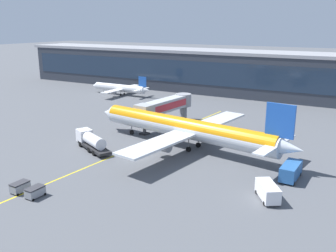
{
  "coord_description": "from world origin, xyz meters",
  "views": [
    {
      "loc": [
        36.11,
        -52.58,
        23.59
      ],
      "look_at": [
        2.42,
        7.19,
        4.5
      ],
      "focal_mm": 39.48,
      "sensor_mm": 36.0,
      "label": 1
    }
  ],
  "objects_px": {
    "crew_van": "(268,191)",
    "baggage_cart_1": "(35,192)",
    "fuel_tanker": "(91,141)",
    "main_airliner": "(185,128)",
    "commuter_jet_far": "(120,88)",
    "baggage_cart_0": "(20,187)",
    "lavatory_truck": "(291,170)"
  },
  "relations": [
    {
      "from": "fuel_tanker",
      "to": "main_airliner",
      "type": "bearing_deg",
      "value": 32.69
    },
    {
      "from": "lavatory_truck",
      "to": "crew_van",
      "type": "bearing_deg",
      "value": -97.9
    },
    {
      "from": "baggage_cart_1",
      "to": "baggage_cart_0",
      "type": "bearing_deg",
      "value": 178.81
    },
    {
      "from": "commuter_jet_far",
      "to": "baggage_cart_1",
      "type": "bearing_deg",
      "value": -62.27
    },
    {
      "from": "main_airliner",
      "to": "lavatory_truck",
      "type": "distance_m",
      "value": 22.18
    },
    {
      "from": "commuter_jet_far",
      "to": "lavatory_truck",
      "type": "bearing_deg",
      "value": -33.87
    },
    {
      "from": "baggage_cart_0",
      "to": "lavatory_truck",
      "type": "bearing_deg",
      "value": 36.01
    },
    {
      "from": "baggage_cart_0",
      "to": "main_airliner",
      "type": "bearing_deg",
      "value": 68.21
    },
    {
      "from": "main_airliner",
      "to": "baggage_cart_1",
      "type": "height_order",
      "value": "main_airliner"
    },
    {
      "from": "lavatory_truck",
      "to": "baggage_cart_0",
      "type": "distance_m",
      "value": 40.99
    },
    {
      "from": "crew_van",
      "to": "commuter_jet_far",
      "type": "bearing_deg",
      "value": 140.56
    },
    {
      "from": "lavatory_truck",
      "to": "baggage_cart_0",
      "type": "height_order",
      "value": "lavatory_truck"
    },
    {
      "from": "fuel_tanker",
      "to": "baggage_cart_0",
      "type": "distance_m",
      "value": 20.01
    },
    {
      "from": "fuel_tanker",
      "to": "commuter_jet_far",
      "type": "height_order",
      "value": "commuter_jet_far"
    },
    {
      "from": "lavatory_truck",
      "to": "commuter_jet_far",
      "type": "relative_size",
      "value": 0.24
    },
    {
      "from": "crew_van",
      "to": "baggage_cart_1",
      "type": "xyz_separation_m",
      "value": [
        -28.71,
        -15.21,
        -0.53
      ]
    },
    {
      "from": "commuter_jet_far",
      "to": "main_airliner",
      "type": "bearing_deg",
      "value": -41.06
    },
    {
      "from": "fuel_tanker",
      "to": "crew_van",
      "type": "xyz_separation_m",
      "value": [
        35.44,
        -4.53,
        -0.43
      ]
    },
    {
      "from": "fuel_tanker",
      "to": "commuter_jet_far",
      "type": "xyz_separation_m",
      "value": [
        -29.22,
        48.65,
        0.68
      ]
    },
    {
      "from": "baggage_cart_0",
      "to": "baggage_cart_1",
      "type": "xyz_separation_m",
      "value": [
        3.2,
        -0.07,
        0.0
      ]
    },
    {
      "from": "baggage_cart_0",
      "to": "baggage_cart_1",
      "type": "relative_size",
      "value": 1.0
    },
    {
      "from": "fuel_tanker",
      "to": "commuter_jet_far",
      "type": "relative_size",
      "value": 0.45
    },
    {
      "from": "commuter_jet_far",
      "to": "baggage_cart_0",
      "type": "bearing_deg",
      "value": -64.39
    },
    {
      "from": "fuel_tanker",
      "to": "lavatory_truck",
      "type": "bearing_deg",
      "value": 6.87
    },
    {
      "from": "main_airliner",
      "to": "crew_van",
      "type": "bearing_deg",
      "value": -35.55
    },
    {
      "from": "main_airliner",
      "to": "crew_van",
      "type": "height_order",
      "value": "main_airliner"
    },
    {
      "from": "main_airliner",
      "to": "crew_van",
      "type": "distance_m",
      "value": 24.87
    },
    {
      "from": "baggage_cart_0",
      "to": "commuter_jet_far",
      "type": "xyz_separation_m",
      "value": [
        -32.76,
        68.33,
        1.65
      ]
    },
    {
      "from": "crew_van",
      "to": "fuel_tanker",
      "type": "bearing_deg",
      "value": 172.71
    },
    {
      "from": "fuel_tanker",
      "to": "baggage_cart_0",
      "type": "xyz_separation_m",
      "value": [
        3.53,
        -19.68,
        -0.96
      ]
    },
    {
      "from": "fuel_tanker",
      "to": "crew_van",
      "type": "bearing_deg",
      "value": -7.29
    },
    {
      "from": "baggage_cart_1",
      "to": "commuter_jet_far",
      "type": "xyz_separation_m",
      "value": [
        -35.96,
        68.4,
        1.65
      ]
    }
  ]
}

